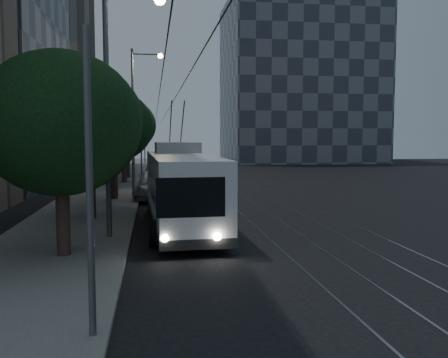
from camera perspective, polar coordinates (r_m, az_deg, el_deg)
name	(u,v)px	position (r m, az deg, el deg)	size (l,w,h in m)	color
ground	(256,234)	(20.40, 3.73, -6.29)	(120.00, 120.00, 0.00)	black
sidewalk	(110,186)	(39.92, -12.89, -0.75)	(5.00, 90.00, 0.15)	slate
tram_rails	(236,185)	(40.32, 1.42, -0.67)	(4.52, 90.00, 0.02)	gray
overhead_wires	(142,142)	(39.59, -9.33, 4.18)	(2.23, 90.00, 6.00)	black
building_tan_far	(22,19)	(64.77, -22.12, 16.61)	(14.40, 22.40, 34.80)	gray
building_distant_right	(299,83)	(78.20, 8.58, 10.83)	(22.00, 18.00, 24.00)	#363944
trolleybus	(181,188)	(21.95, -4.98, -1.04)	(3.07, 12.30, 5.63)	#BDBDBF
pickup_silver	(164,188)	(31.19, -6.89, -1.00)	(2.48, 5.37, 1.49)	#B2B5BA
car_white_a	(151,180)	(37.32, -8.32, -0.08)	(1.69, 4.21, 1.44)	silver
car_white_b	(170,174)	(43.73, -6.18, 0.57)	(1.77, 4.36, 1.26)	silver
car_white_c	(169,169)	(48.29, -6.36, 1.12)	(1.58, 4.53, 1.49)	#BBBBC0
car_white_d	(158,166)	(53.93, -7.54, 1.53)	(1.81, 4.51, 1.53)	silver
tree_0	(60,124)	(16.63, -18.19, 6.03)	(5.11, 5.11, 6.67)	#31231B
tree_1	(89,117)	(23.75, -15.16, 6.80)	(4.90, 4.90, 7.03)	#31231B
tree_2	(113,126)	(30.97, -12.55, 5.90)	(4.83, 4.83, 6.73)	#31231B
tree_3	(124,127)	(41.55, -11.41, 5.81)	(4.92, 4.92, 6.88)	#31231B
tree_4	(127,125)	(46.58, -11.05, 6.04)	(5.31, 5.31, 7.31)	#31231B
tree_5	(128,133)	(57.84, -10.96, 5.22)	(4.38, 4.38, 6.29)	#31231B
streetlamp_near	(118,88)	(19.28, -12.05, 10.15)	(2.32, 0.44, 9.51)	#535356
streetlamp_far	(138,103)	(43.42, -9.81, 8.53)	(2.69, 0.44, 11.27)	#535356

